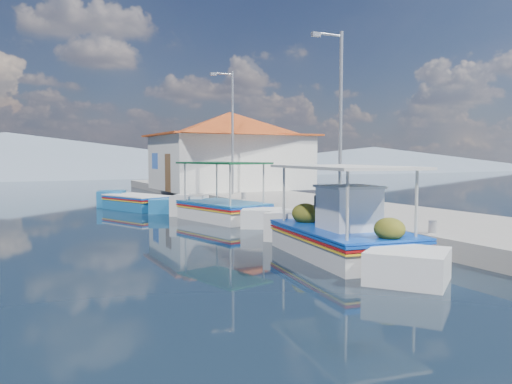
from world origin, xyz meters
name	(u,v)px	position (x,y,z in m)	size (l,w,h in m)	color
ground	(241,246)	(0.00, 0.00, 0.00)	(160.00, 160.00, 0.00)	black
quay	(309,207)	(5.90, 6.00, 0.25)	(5.00, 44.00, 0.50)	gray
bollards	(273,201)	(3.80, 5.25, 0.65)	(0.20, 17.20, 0.30)	#A5A8AD
main_caique	(340,237)	(1.52, -2.36, 0.46)	(2.70, 7.21, 2.39)	white
caique_green_canopy	(223,211)	(1.68, 5.28, 0.36)	(2.84, 6.24, 2.40)	white
caique_blue_hull	(137,204)	(-0.26, 10.57, 0.26)	(2.92, 5.11, 0.98)	#195E97
harbor_building	(230,149)	(6.20, 15.00, 2.78)	(10.49, 10.49, 4.40)	white
lamp_post_near	(338,112)	(4.51, 2.00, 3.85)	(1.21, 0.14, 6.00)	#A5A8AD
lamp_post_far	(231,126)	(4.51, 11.00, 3.85)	(1.21, 0.14, 6.00)	#A5A8AD
mountain_ridge	(106,159)	(6.54, 56.00, 2.04)	(171.40, 96.00, 5.50)	slate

